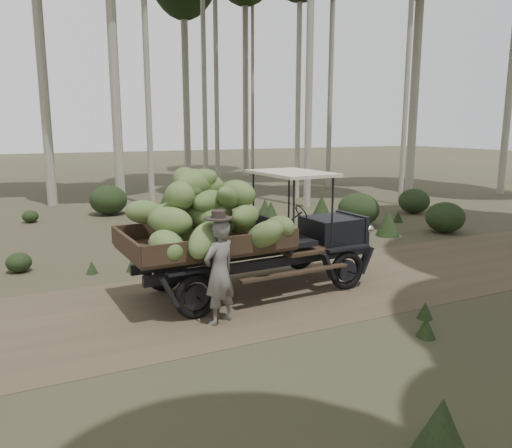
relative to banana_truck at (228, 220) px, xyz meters
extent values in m
plane|color=#473D2B|center=(-0.13, -0.17, -1.53)|extent=(120.00, 120.00, 0.00)
cube|color=brown|center=(-0.13, -0.17, -1.53)|extent=(70.00, 4.00, 0.01)
cube|color=black|center=(2.50, 0.21, -0.48)|extent=(1.10, 1.05, 0.58)
cube|color=black|center=(3.09, 0.24, -0.48)|extent=(0.16, 1.06, 0.66)
cube|color=black|center=(1.03, 0.14, -0.37)|extent=(0.15, 1.48, 0.58)
cube|color=#38281C|center=(-0.45, 0.07, -0.48)|extent=(3.05, 2.04, 0.08)
cube|color=#38281C|center=(-0.50, 1.02, -0.29)|extent=(2.96, 0.20, 0.34)
cube|color=#38281C|center=(-0.41, -0.88, -0.29)|extent=(2.96, 0.20, 0.34)
cube|color=#38281C|center=(-1.93, 0.00, -0.29)|extent=(0.15, 1.90, 0.34)
cube|color=beige|center=(1.48, 0.16, 0.81)|extent=(1.30, 1.85, 0.06)
cube|color=black|center=(0.64, 0.53, -0.88)|extent=(4.86, 0.34, 0.19)
cube|color=black|center=(0.67, -0.28, -0.88)|extent=(4.86, 0.34, 0.19)
torus|color=black|center=(2.25, 1.05, -1.13)|extent=(0.81, 0.18, 0.80)
torus|color=black|center=(2.33, -0.64, -1.13)|extent=(0.81, 0.18, 0.80)
torus|color=black|center=(-1.02, 0.89, -1.13)|extent=(0.81, 0.18, 0.80)
torus|color=black|center=(-0.94, -0.80, -1.13)|extent=(0.81, 0.18, 0.80)
sphere|color=beige|center=(3.15, 0.72, -0.42)|extent=(0.19, 0.19, 0.19)
sphere|color=beige|center=(3.19, -0.23, -0.42)|extent=(0.19, 0.19, 0.19)
ellipsoid|color=olive|center=(0.45, 0.46, -0.15)|extent=(0.76, 0.56, 0.50)
ellipsoid|color=olive|center=(-1.44, 0.60, 0.17)|extent=(0.85, 0.65, 0.50)
ellipsoid|color=olive|center=(-0.24, 0.25, 0.42)|extent=(0.83, 1.06, 0.58)
ellipsoid|color=olive|center=(-0.61, -0.01, 0.72)|extent=(0.86, 0.61, 0.57)
ellipsoid|color=olive|center=(-1.39, -0.65, -0.24)|extent=(0.82, 0.98, 0.71)
ellipsoid|color=olive|center=(-0.30, -0.03, 0.20)|extent=(0.98, 0.81, 0.70)
ellipsoid|color=olive|center=(-0.35, 0.08, 0.45)|extent=(0.88, 0.69, 0.57)
ellipsoid|color=olive|center=(-0.71, 0.16, 0.73)|extent=(0.58, 1.03, 0.76)
ellipsoid|color=olive|center=(-0.32, 0.00, -0.19)|extent=(0.70, 0.82, 0.49)
ellipsoid|color=olive|center=(-1.06, 0.34, 0.11)|extent=(1.05, 0.79, 0.72)
ellipsoid|color=olive|center=(-0.95, -0.06, 0.52)|extent=(0.57, 0.80, 0.65)
ellipsoid|color=olive|center=(-0.60, 0.11, 0.75)|extent=(0.79, 0.91, 0.53)
ellipsoid|color=olive|center=(-0.76, 0.27, -0.16)|extent=(1.04, 0.79, 0.63)
ellipsoid|color=olive|center=(0.15, -0.46, 0.14)|extent=(0.85, 0.78, 0.41)
ellipsoid|color=olive|center=(-0.10, -0.26, 0.46)|extent=(0.85, 0.99, 0.69)
ellipsoid|color=olive|center=(-0.57, 0.02, 0.77)|extent=(0.91, 0.70, 0.61)
ellipsoid|color=olive|center=(-0.09, 0.30, -0.18)|extent=(0.71, 1.07, 0.69)
ellipsoid|color=olive|center=(-1.19, -0.29, 0.12)|extent=(0.95, 0.93, 0.56)
ellipsoid|color=olive|center=(-0.41, -0.11, 0.40)|extent=(0.92, 0.79, 0.47)
ellipsoid|color=olive|center=(-0.72, 0.09, 0.76)|extent=(0.86, 0.89, 0.59)
ellipsoid|color=olive|center=(0.82, -0.47, -0.18)|extent=(0.61, 1.05, 0.77)
ellipsoid|color=olive|center=(-0.52, -0.10, 0.12)|extent=(0.93, 1.04, 0.66)
ellipsoid|color=olive|center=(0.14, -0.14, 0.51)|extent=(0.80, 0.94, 0.55)
ellipsoid|color=olive|center=(-0.48, 0.11, 0.68)|extent=(1.01, 0.76, 0.60)
ellipsoid|color=olive|center=(-0.83, -0.95, -0.12)|extent=(0.99, 0.97, 0.80)
ellipsoid|color=olive|center=(0.33, -0.90, -0.14)|extent=(0.88, 0.95, 0.74)
imported|color=#615E58|center=(-0.65, -1.15, -0.64)|extent=(0.77, 0.65, 1.78)
cylinder|color=#2D251F|center=(-0.65, -1.15, 0.27)|extent=(0.63, 0.63, 0.02)
cylinder|color=#2D251F|center=(-0.65, -1.15, 0.33)|extent=(0.31, 0.31, 0.14)
cylinder|color=#B2AD9E|center=(13.00, 15.91, 8.01)|extent=(0.22, 0.22, 19.08)
cylinder|color=#B2AD9E|center=(8.28, 11.44, 5.68)|extent=(0.24, 0.24, 14.43)
cylinder|color=#B2AD9E|center=(14.96, 11.24, 6.31)|extent=(0.44, 0.44, 15.68)
cylinder|color=#B2AD9E|center=(6.36, 16.61, 7.86)|extent=(0.24, 0.24, 18.78)
cylinder|color=#B2AD9E|center=(5.63, 19.46, 6.07)|extent=(0.38, 0.38, 15.20)
cylinder|color=#B2AD9E|center=(11.59, 23.14, 8.54)|extent=(0.23, 0.23, 20.15)
cylinder|color=#B2AD9E|center=(10.69, 22.33, 7.57)|extent=(0.39, 0.39, 18.21)
ellipsoid|color=#233319|center=(8.45, 2.60, -1.04)|extent=(1.19, 1.19, 0.96)
cone|color=#233319|center=(-0.07, -5.48, -1.17)|extent=(0.65, 0.65, 0.73)
ellipsoid|color=#233319|center=(-0.46, 10.55, -0.97)|extent=(1.38, 1.38, 1.11)
ellipsoid|color=#233319|center=(-3.20, 10.11, -1.31)|extent=(0.54, 0.54, 0.43)
ellipsoid|color=#233319|center=(10.12, 5.74, -1.05)|extent=(1.17, 1.17, 0.94)
cone|color=#233319|center=(4.50, 2.28, -1.02)|extent=(0.92, 0.92, 1.02)
cone|color=#233319|center=(0.64, 6.55, -0.88)|extent=(1.18, 1.18, 1.31)
cone|color=#233319|center=(-0.19, 5.41, -1.15)|extent=(0.69, 0.69, 0.77)
cone|color=#233319|center=(8.33, 4.58, -1.33)|extent=(0.36, 0.36, 0.40)
cone|color=#233319|center=(4.44, 7.17, -1.17)|extent=(0.66, 0.66, 0.73)
ellipsoid|color=#233319|center=(6.64, 4.63, -0.97)|extent=(1.38, 1.38, 1.11)
cone|color=#233319|center=(6.53, 3.02, -1.13)|extent=(0.72, 0.72, 0.80)
ellipsoid|color=#233319|center=(-3.66, 3.66, -1.30)|extent=(0.56, 0.56, 0.45)
cone|color=#233319|center=(3.24, 4.41, -0.99)|extent=(0.98, 0.98, 1.09)
cone|color=#233319|center=(4.77, 4.01, -0.92)|extent=(1.11, 1.11, 1.24)
cone|color=#233319|center=(-1.32, 2.59, -1.38)|extent=(0.27, 0.27, 0.30)
cone|color=#233319|center=(-0.67, 2.47, -1.38)|extent=(0.27, 0.27, 0.30)
cone|color=#233319|center=(2.07, -3.10, -1.38)|extent=(0.27, 0.27, 0.30)
cone|color=#233319|center=(2.62, -2.53, -1.38)|extent=(0.27, 0.27, 0.30)
cone|color=#233319|center=(2.06, -3.16, -1.38)|extent=(0.27, 0.27, 0.30)
cone|color=#233319|center=(3.41, 2.58, -1.38)|extent=(0.27, 0.27, 0.30)
cone|color=#233319|center=(3.83, 2.83, -1.38)|extent=(0.27, 0.27, 0.30)
cone|color=#233319|center=(-2.18, 2.80, -1.38)|extent=(0.27, 0.27, 0.30)
camera|label=1|loc=(-3.59, -8.60, 1.74)|focal=35.00mm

